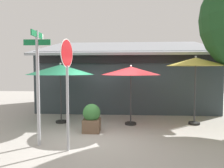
{
  "coord_description": "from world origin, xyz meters",
  "views": [
    {
      "loc": [
        0.81,
        -7.29,
        2.15
      ],
      "look_at": [
        0.23,
        1.2,
        1.6
      ],
      "focal_mm": 35.26,
      "sensor_mm": 36.0,
      "label": 1
    }
  ],
  "objects_px": {
    "street_sign_post": "(38,78)",
    "sidewalk_planter": "(92,118)",
    "patio_umbrella_forest_green_left": "(60,70)",
    "stop_sign": "(67,74)",
    "patio_umbrella_crimson_center": "(131,71)",
    "patio_umbrella_mustard_right": "(196,62)"
  },
  "relations": [
    {
      "from": "street_sign_post",
      "to": "stop_sign",
      "type": "bearing_deg",
      "value": -20.71
    },
    {
      "from": "patio_umbrella_crimson_center",
      "to": "patio_umbrella_mustard_right",
      "type": "height_order",
      "value": "patio_umbrella_mustard_right"
    },
    {
      "from": "street_sign_post",
      "to": "patio_umbrella_forest_green_left",
      "type": "bearing_deg",
      "value": 93.7
    },
    {
      "from": "patio_umbrella_forest_green_left",
      "to": "sidewalk_planter",
      "type": "bearing_deg",
      "value": -40.25
    },
    {
      "from": "street_sign_post",
      "to": "sidewalk_planter",
      "type": "bearing_deg",
      "value": 48.64
    },
    {
      "from": "patio_umbrella_mustard_right",
      "to": "sidewalk_planter",
      "type": "relative_size",
      "value": 2.76
    },
    {
      "from": "street_sign_post",
      "to": "sidewalk_planter",
      "type": "height_order",
      "value": "street_sign_post"
    },
    {
      "from": "patio_umbrella_crimson_center",
      "to": "patio_umbrella_mustard_right",
      "type": "xyz_separation_m",
      "value": [
        2.51,
        0.22,
        0.35
      ]
    },
    {
      "from": "patio_umbrella_forest_green_left",
      "to": "patio_umbrella_mustard_right",
      "type": "height_order",
      "value": "patio_umbrella_mustard_right"
    },
    {
      "from": "stop_sign",
      "to": "patio_umbrella_crimson_center",
      "type": "height_order",
      "value": "stop_sign"
    },
    {
      "from": "stop_sign",
      "to": "sidewalk_planter",
      "type": "height_order",
      "value": "stop_sign"
    },
    {
      "from": "stop_sign",
      "to": "patio_umbrella_mustard_right",
      "type": "xyz_separation_m",
      "value": [
        4.22,
        3.13,
        0.4
      ]
    },
    {
      "from": "street_sign_post",
      "to": "patio_umbrella_crimson_center",
      "type": "distance_m",
      "value": 3.69
    },
    {
      "from": "patio_umbrella_forest_green_left",
      "to": "sidewalk_planter",
      "type": "relative_size",
      "value": 2.75
    },
    {
      "from": "patio_umbrella_crimson_center",
      "to": "street_sign_post",
      "type": "bearing_deg",
      "value": -135.85
    },
    {
      "from": "patio_umbrella_forest_green_left",
      "to": "stop_sign",
      "type": "bearing_deg",
      "value": -69.94
    },
    {
      "from": "patio_umbrella_crimson_center",
      "to": "stop_sign",
      "type": "bearing_deg",
      "value": -120.35
    },
    {
      "from": "patio_umbrella_mustard_right",
      "to": "patio_umbrella_forest_green_left",
      "type": "bearing_deg",
      "value": -178.91
    },
    {
      "from": "stop_sign",
      "to": "street_sign_post",
      "type": "bearing_deg",
      "value": 159.29
    },
    {
      "from": "patio_umbrella_forest_green_left",
      "to": "sidewalk_planter",
      "type": "height_order",
      "value": "patio_umbrella_forest_green_left"
    },
    {
      "from": "stop_sign",
      "to": "patio_umbrella_forest_green_left",
      "type": "relative_size",
      "value": 1.1
    },
    {
      "from": "street_sign_post",
      "to": "patio_umbrella_forest_green_left",
      "type": "distance_m",
      "value": 2.69
    }
  ]
}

